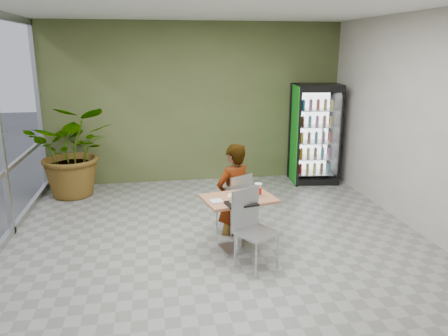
% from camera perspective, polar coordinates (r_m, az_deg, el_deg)
% --- Properties ---
extents(ground, '(7.00, 7.00, 0.00)m').
position_cam_1_polar(ground, '(6.00, -0.10, -11.04)').
color(ground, gray).
rests_on(ground, ground).
extents(room_envelope, '(6.00, 7.00, 3.20)m').
position_cam_1_polar(room_envelope, '(5.48, -0.11, 4.14)').
color(room_envelope, beige).
rests_on(room_envelope, ground).
extents(dining_table, '(1.04, 0.83, 0.75)m').
position_cam_1_polar(dining_table, '(5.90, 1.92, -5.83)').
color(dining_table, '#BE7E51').
rests_on(dining_table, ground).
extents(chair_far, '(0.55, 0.55, 0.91)m').
position_cam_1_polar(chair_far, '(6.44, 1.71, -4.02)').
color(chair_far, '#A8AAAC').
rests_on(chair_far, ground).
extents(chair_near, '(0.60, 0.61, 0.99)m').
position_cam_1_polar(chair_near, '(5.47, 3.55, -7.07)').
color(chair_near, '#A8AAAC').
rests_on(chair_near, ground).
extents(seated_woman, '(0.72, 0.64, 1.65)m').
position_cam_1_polar(seated_woman, '(6.46, 1.24, -4.00)').
color(seated_woman, black).
rests_on(seated_woman, ground).
extents(pizza_plate, '(0.30, 0.22, 0.03)m').
position_cam_1_polar(pizza_plate, '(5.87, 1.52, -3.55)').
color(pizza_plate, silver).
rests_on(pizza_plate, dining_table).
extents(soda_cup, '(0.10, 0.10, 0.18)m').
position_cam_1_polar(soda_cup, '(5.86, 4.47, -2.90)').
color(soda_cup, silver).
rests_on(soda_cup, dining_table).
extents(napkin_stack, '(0.18, 0.18, 0.02)m').
position_cam_1_polar(napkin_stack, '(5.65, -1.00, -4.37)').
color(napkin_stack, silver).
rests_on(napkin_stack, dining_table).
extents(cafeteria_tray, '(0.43, 0.35, 0.02)m').
position_cam_1_polar(cafeteria_tray, '(5.57, 2.26, -4.66)').
color(cafeteria_tray, black).
rests_on(cafeteria_tray, dining_table).
extents(beverage_fridge, '(0.99, 0.81, 2.00)m').
position_cam_1_polar(beverage_fridge, '(9.08, 11.85, 4.39)').
color(beverage_fridge, black).
rests_on(beverage_fridge, ground).
extents(potted_plant, '(1.56, 1.36, 1.71)m').
position_cam_1_polar(potted_plant, '(8.50, -19.02, 2.15)').
color(potted_plant, '#316A2A').
rests_on(potted_plant, ground).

